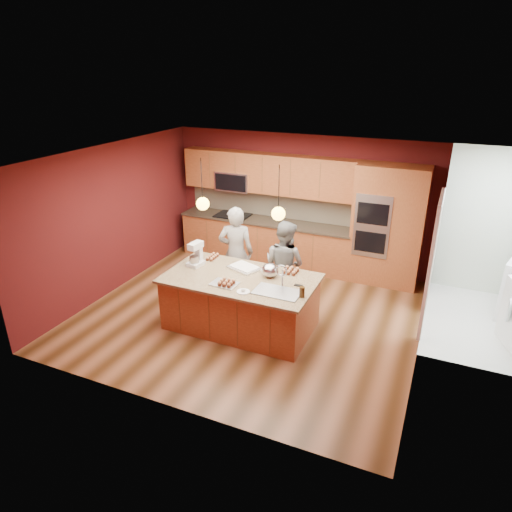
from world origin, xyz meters
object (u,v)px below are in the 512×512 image
at_px(stand_mixer, 196,255).
at_px(mixing_bowl, 270,270).
at_px(island, 241,301).
at_px(person_left, 236,253).
at_px(person_right, 284,265).

relative_size(stand_mixer, mixing_bowl, 1.48).
height_order(island, person_left, person_left).
distance_m(person_left, person_right, 0.92).
xyz_separation_m(island, stand_mixer, (-0.89, 0.14, 0.60)).
xyz_separation_m(person_left, mixing_bowl, (0.94, -0.70, 0.13)).
bearing_deg(person_right, mixing_bowl, 107.03).
height_order(person_right, stand_mixer, person_right).
height_order(island, person_right, person_right).
distance_m(person_left, mixing_bowl, 1.18).
bearing_deg(person_right, stand_mixer, 47.37).
distance_m(island, person_left, 1.14).
bearing_deg(person_left, mixing_bowl, 123.84).
xyz_separation_m(stand_mixer, mixing_bowl, (1.29, 0.08, -0.06)).
distance_m(island, stand_mixer, 1.08).
height_order(stand_mixer, mixing_bowl, stand_mixer).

